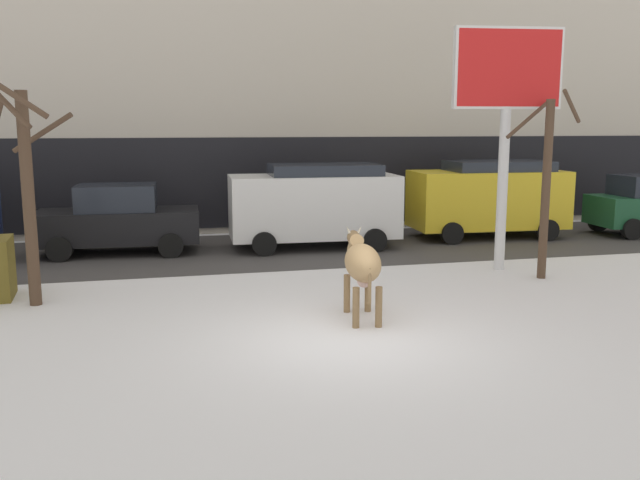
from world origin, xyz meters
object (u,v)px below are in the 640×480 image
(billboard, at_px, (507,83))
(car_yellow_van, at_px, (489,197))
(bare_tree_left_lot, at_px, (25,181))
(car_black_sedan, at_px, (118,220))
(pedestrian_near_billboard, at_px, (162,207))
(bare_tree_right_lot, at_px, (546,182))
(car_white_van, at_px, (315,203))
(cow_tan, at_px, (362,263))

(billboard, xyz_separation_m, car_yellow_van, (1.90, 4.30, -3.07))
(billboard, bearing_deg, bare_tree_left_lot, -175.08)
(car_black_sedan, xyz_separation_m, pedestrian_near_billboard, (1.17, 2.96, -0.03))
(car_yellow_van, height_order, bare_tree_right_lot, bare_tree_right_lot)
(car_white_van, distance_m, bare_tree_right_lot, 6.42)
(car_white_van, xyz_separation_m, pedestrian_near_billboard, (-4.09, 3.35, -0.36))
(car_white_van, xyz_separation_m, car_yellow_van, (5.51, 0.47, 0.00))
(billboard, distance_m, pedestrian_near_billboard, 11.07)
(cow_tan, distance_m, car_white_van, 7.06)
(cow_tan, xyz_separation_m, bare_tree_right_lot, (4.86, 2.13, 1.17))
(pedestrian_near_billboard, distance_m, bare_tree_right_lot, 11.66)
(car_white_van, xyz_separation_m, bare_tree_right_lot, (4.07, -4.87, 0.92))
(bare_tree_left_lot, relative_size, bare_tree_right_lot, 1.08)
(billboard, xyz_separation_m, car_black_sedan, (-8.87, 4.21, -3.41))
(car_black_sedan, relative_size, pedestrian_near_billboard, 2.47)
(bare_tree_left_lot, bearing_deg, cow_tan, -21.65)
(bare_tree_left_lot, bearing_deg, car_white_van, 35.51)
(car_yellow_van, distance_m, bare_tree_left_lot, 13.21)
(billboard, distance_m, bare_tree_left_lot, 10.42)
(billboard, bearing_deg, car_black_sedan, 154.60)
(car_yellow_van, bearing_deg, bare_tree_right_lot, -105.08)
(pedestrian_near_billboard, bearing_deg, car_black_sedan, -111.56)
(car_yellow_van, relative_size, pedestrian_near_billboard, 2.71)
(cow_tan, height_order, car_white_van, car_white_van)
(car_yellow_van, xyz_separation_m, bare_tree_right_lot, (-1.44, -5.34, 0.92))
(car_yellow_van, height_order, pedestrian_near_billboard, car_yellow_van)
(car_black_sedan, bearing_deg, pedestrian_near_billboard, 68.44)
(cow_tan, height_order, bare_tree_left_lot, bare_tree_left_lot)
(billboard, height_order, bare_tree_left_lot, billboard)
(car_white_van, relative_size, pedestrian_near_billboard, 2.71)
(car_white_van, distance_m, pedestrian_near_billboard, 5.30)
(cow_tan, height_order, car_yellow_van, car_yellow_van)
(car_black_sedan, xyz_separation_m, car_yellow_van, (10.77, 0.09, 0.33))
(car_black_sedan, relative_size, bare_tree_left_lot, 0.96)
(bare_tree_left_lot, height_order, bare_tree_right_lot, bare_tree_left_lot)
(car_white_van, height_order, car_yellow_van, same)
(car_black_sedan, bearing_deg, bare_tree_left_lot, -104.64)
(car_white_van, distance_m, car_yellow_van, 5.53)
(car_white_van, bearing_deg, car_black_sedan, 175.82)
(cow_tan, xyz_separation_m, pedestrian_near_billboard, (-3.30, 10.35, -0.11))
(car_black_sedan, xyz_separation_m, bare_tree_right_lot, (9.33, -5.26, 1.25))
(car_black_sedan, relative_size, bare_tree_right_lot, 1.04)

